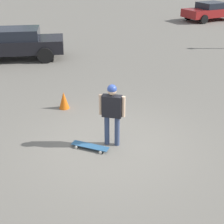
{
  "coord_description": "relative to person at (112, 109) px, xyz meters",
  "views": [
    {
      "loc": [
        0.66,
        -6.77,
        4.28
      ],
      "look_at": [
        0.0,
        0.0,
        0.92
      ],
      "focal_mm": 50.0,
      "sensor_mm": 36.0,
      "label": 1
    }
  ],
  "objects": [
    {
      "name": "car_parked_near",
      "position": [
        -5.13,
        7.09,
        -0.25
      ],
      "size": [
        4.6,
        2.67,
        1.42
      ],
      "rotation": [
        0.0,
        0.0,
        -2.91
      ],
      "color": "black",
      "rests_on": "ground_plane"
    },
    {
      "name": "car_parked_far",
      "position": [
        5.68,
        18.33,
        -0.3
      ],
      "size": [
        4.42,
        3.68,
        1.32
      ],
      "rotation": [
        0.0,
        0.0,
        -2.58
      ],
      "color": "maroon",
      "rests_on": "ground_plane"
    },
    {
      "name": "ground_plane",
      "position": [
        0.0,
        0.0,
        -1.0
      ],
      "size": [
        220.0,
        220.0,
        0.0
      ],
      "primitive_type": "plane",
      "color": "gray"
    },
    {
      "name": "traffic_cone",
      "position": [
        -1.71,
        1.98,
        -0.73
      ],
      "size": [
        0.32,
        0.32,
        0.55
      ],
      "color": "orange",
      "rests_on": "ground_plane"
    },
    {
      "name": "person",
      "position": [
        0.0,
        0.0,
        0.0
      ],
      "size": [
        0.65,
        0.26,
        1.63
      ],
      "rotation": [
        0.0,
        0.0,
        -0.12
      ],
      "color": "#38476B",
      "rests_on": "ground_plane"
    },
    {
      "name": "skateboard",
      "position": [
        -0.52,
        -0.26,
        -0.93
      ],
      "size": [
        0.99,
        0.47,
        0.08
      ],
      "rotation": [
        0.0,
        0.0,
        -3.41
      ],
      "color": "#336693",
      "rests_on": "ground_plane"
    }
  ]
}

